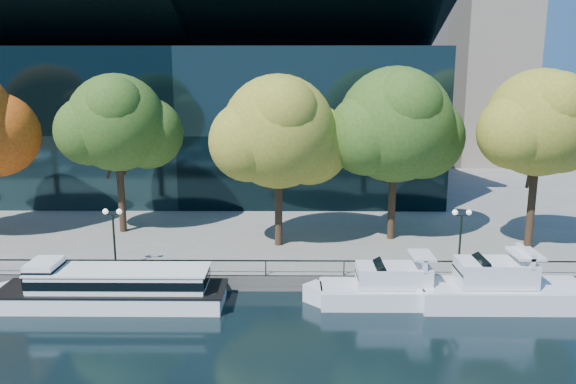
{
  "coord_description": "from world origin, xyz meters",
  "views": [
    {
      "loc": [
        6.75,
        -30.77,
        13.75
      ],
      "look_at": [
        6.38,
        8.0,
        5.42
      ],
      "focal_mm": 35.0,
      "sensor_mm": 36.0,
      "label": 1
    }
  ],
  "objects_px": {
    "tree_5": "(541,125)",
    "lamp_1": "(113,224)",
    "cruiser_near": "(394,288)",
    "tree_4": "(397,127)",
    "tree_3": "(281,134)",
    "cruiser_far": "(494,288)",
    "tree_2": "(119,125)",
    "lamp_2": "(461,225)",
    "tour_boat": "(107,287)"
  },
  "relations": [
    {
      "from": "tree_5",
      "to": "lamp_1",
      "type": "bearing_deg",
      "value": -171.6
    },
    {
      "from": "cruiser_near",
      "to": "lamp_1",
      "type": "bearing_deg",
      "value": 169.36
    },
    {
      "from": "tree_4",
      "to": "tree_5",
      "type": "relative_size",
      "value": 1.01
    },
    {
      "from": "tree_3",
      "to": "cruiser_far",
      "type": "bearing_deg",
      "value": -34.4
    },
    {
      "from": "tree_2",
      "to": "tree_3",
      "type": "xyz_separation_m",
      "value": [
        12.78,
        -3.51,
        -0.33
      ]
    },
    {
      "from": "cruiser_far",
      "to": "lamp_2",
      "type": "bearing_deg",
      "value": 106.21
    },
    {
      "from": "cruiser_near",
      "to": "tree_4",
      "type": "distance_m",
      "value": 13.53
    },
    {
      "from": "tree_3",
      "to": "tree_5",
      "type": "bearing_deg",
      "value": -2.58
    },
    {
      "from": "cruiser_near",
      "to": "lamp_1",
      "type": "relative_size",
      "value": 2.68
    },
    {
      "from": "tree_2",
      "to": "tree_4",
      "type": "xyz_separation_m",
      "value": [
        21.49,
        -1.79,
        0.01
      ]
    },
    {
      "from": "lamp_1",
      "to": "lamp_2",
      "type": "relative_size",
      "value": 1.0
    },
    {
      "from": "lamp_2",
      "to": "tree_3",
      "type": "bearing_deg",
      "value": 156.56
    },
    {
      "from": "tour_boat",
      "to": "cruiser_near",
      "type": "xyz_separation_m",
      "value": [
        17.21,
        0.48,
        -0.21
      ]
    },
    {
      "from": "tree_3",
      "to": "tree_4",
      "type": "height_order",
      "value": "tree_4"
    },
    {
      "from": "cruiser_far",
      "to": "tree_4",
      "type": "distance_m",
      "value": 14.22
    },
    {
      "from": "cruiser_near",
      "to": "cruiser_far",
      "type": "height_order",
      "value": "cruiser_far"
    },
    {
      "from": "tree_5",
      "to": "cruiser_near",
      "type": "bearing_deg",
      "value": -145.93
    },
    {
      "from": "cruiser_far",
      "to": "tree_2",
      "type": "relative_size",
      "value": 0.87
    },
    {
      "from": "cruiser_far",
      "to": "tree_3",
      "type": "height_order",
      "value": "tree_3"
    },
    {
      "from": "cruiser_near",
      "to": "tree_5",
      "type": "bearing_deg",
      "value": 34.07
    },
    {
      "from": "lamp_1",
      "to": "tree_4",
      "type": "bearing_deg",
      "value": 19.3
    },
    {
      "from": "tree_3",
      "to": "tree_5",
      "type": "xyz_separation_m",
      "value": [
        18.33,
        -0.83,
        0.75
      ]
    },
    {
      "from": "tour_boat",
      "to": "tree_4",
      "type": "height_order",
      "value": "tree_4"
    },
    {
      "from": "cruiser_near",
      "to": "tree_2",
      "type": "xyz_separation_m",
      "value": [
        -19.78,
        12.0,
        8.7
      ]
    },
    {
      "from": "cruiser_near",
      "to": "tree_5",
      "type": "relative_size",
      "value": 0.83
    },
    {
      "from": "lamp_2",
      "to": "tree_2",
      "type": "bearing_deg",
      "value": 160.66
    },
    {
      "from": "cruiser_near",
      "to": "cruiser_far",
      "type": "relative_size",
      "value": 0.97
    },
    {
      "from": "cruiser_far",
      "to": "tree_5",
      "type": "bearing_deg",
      "value": 56.02
    },
    {
      "from": "tour_boat",
      "to": "tree_5",
      "type": "distance_m",
      "value": 30.99
    },
    {
      "from": "cruiser_near",
      "to": "tree_3",
      "type": "relative_size",
      "value": 0.85
    },
    {
      "from": "tree_4",
      "to": "lamp_1",
      "type": "bearing_deg",
      "value": -160.7
    },
    {
      "from": "lamp_2",
      "to": "lamp_1",
      "type": "bearing_deg",
      "value": 180.0
    },
    {
      "from": "tree_5",
      "to": "lamp_1",
      "type": "height_order",
      "value": "tree_5"
    },
    {
      "from": "tree_4",
      "to": "tree_5",
      "type": "height_order",
      "value": "tree_4"
    },
    {
      "from": "tour_boat",
      "to": "tree_5",
      "type": "height_order",
      "value": "tree_5"
    },
    {
      "from": "cruiser_far",
      "to": "tree_5",
      "type": "xyz_separation_m",
      "value": [
        5.41,
        8.02,
        8.94
      ]
    },
    {
      "from": "tree_2",
      "to": "tree_4",
      "type": "distance_m",
      "value": 21.57
    },
    {
      "from": "tour_boat",
      "to": "tree_5",
      "type": "bearing_deg",
      "value": 15.93
    },
    {
      "from": "tour_boat",
      "to": "tree_5",
      "type": "xyz_separation_m",
      "value": [
        28.54,
        8.15,
        8.9
      ]
    },
    {
      "from": "cruiser_far",
      "to": "tree_5",
      "type": "distance_m",
      "value": 13.17
    },
    {
      "from": "tour_boat",
      "to": "cruiser_far",
      "type": "bearing_deg",
      "value": 0.31
    },
    {
      "from": "tour_boat",
      "to": "tree_2",
      "type": "distance_m",
      "value": 15.31
    },
    {
      "from": "lamp_2",
      "to": "tree_5",
      "type": "bearing_deg",
      "value": 33.6
    },
    {
      "from": "tree_3",
      "to": "lamp_2",
      "type": "relative_size",
      "value": 3.14
    },
    {
      "from": "cruiser_near",
      "to": "tree_4",
      "type": "relative_size",
      "value": 0.82
    },
    {
      "from": "tree_5",
      "to": "lamp_1",
      "type": "xyz_separation_m",
      "value": [
        -29.19,
        -4.31,
        -6.1
      ]
    },
    {
      "from": "tree_4",
      "to": "lamp_1",
      "type": "relative_size",
      "value": 3.28
    },
    {
      "from": "tree_3",
      "to": "lamp_2",
      "type": "bearing_deg",
      "value": -23.44
    },
    {
      "from": "lamp_2",
      "to": "cruiser_far",
      "type": "bearing_deg",
      "value": -73.79
    },
    {
      "from": "tree_4",
      "to": "cruiser_far",
      "type": "bearing_deg",
      "value": -68.28
    }
  ]
}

